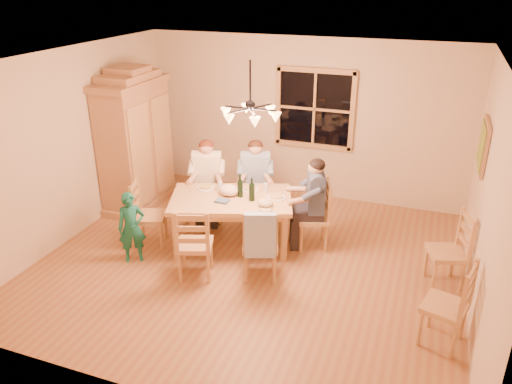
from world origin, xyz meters
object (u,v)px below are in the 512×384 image
at_px(chair_spare_front, 443,318).
at_px(armoire, 136,144).
at_px(chair_near_left, 195,255).
at_px(adult_slate_man, 315,193).
at_px(chandelier, 250,113).
at_px(adult_woman, 207,171).
at_px(chair_end_right, 313,227).
at_px(chair_spare_back, 445,263).
at_px(wine_bottle_b, 252,189).
at_px(chair_end_left, 151,226).
at_px(wine_bottle_a, 240,186).
at_px(child, 132,228).
at_px(chair_near_right, 260,256).
at_px(adult_plaid_man, 255,171).
at_px(chair_far_left, 208,203).
at_px(chair_far_right, 255,203).
at_px(dining_table, 231,204).

bearing_deg(chair_spare_front, armoire, 83.17).
bearing_deg(chair_near_left, adult_slate_man, 26.57).
distance_m(chandelier, adult_woman, 1.88).
xyz_separation_m(chair_end_right, adult_woman, (-1.74, 0.23, 0.54)).
height_order(adult_slate_man, chair_spare_back, adult_slate_man).
bearing_deg(wine_bottle_b, chair_end_left, -164.75).
relative_size(adult_woman, wine_bottle_b, 2.65).
xyz_separation_m(chandelier, adult_slate_man, (0.67, 0.70, -1.24)).
bearing_deg(wine_bottle_a, chair_spare_front, -23.58).
bearing_deg(child, chair_near_right, -27.78).
bearing_deg(wine_bottle_b, chair_near_right, -60.71).
xyz_separation_m(chair_end_left, wine_bottle_a, (1.20, 0.44, 0.62)).
xyz_separation_m(chandelier, adult_plaid_man, (-0.37, 1.17, -1.24)).
bearing_deg(adult_woman, wine_bottle_a, 125.48).
bearing_deg(chair_end_right, chair_far_left, 63.43).
relative_size(armoire, chair_far_right, 2.32).
height_order(chair_near_right, chair_end_left, same).
xyz_separation_m(chair_spare_front, chair_spare_back, (0.00, 1.14, 0.00)).
bearing_deg(chair_far_right, chair_spare_front, 125.80).
xyz_separation_m(adult_slate_man, chair_spare_front, (1.78, -1.51, -0.54)).
distance_m(chair_far_left, chair_end_left, 1.08).
xyz_separation_m(dining_table, wine_bottle_b, (0.31, 0.00, 0.27)).
bearing_deg(wine_bottle_b, chandelier, -71.55).
xyz_separation_m(armoire, chair_near_left, (1.87, -1.67, -0.75)).
bearing_deg(armoire, chair_end_right, -7.69).
bearing_deg(chair_near_left, dining_table, 62.10).
relative_size(chandelier, dining_table, 0.41).
bearing_deg(adult_plaid_man, wine_bottle_b, 87.88).
relative_size(chair_far_left, child, 0.99).
bearing_deg(chair_end_right, dining_table, 90.00).
bearing_deg(chair_end_left, dining_table, 90.00).
height_order(chair_far_left, wine_bottle_b, wine_bottle_b).
distance_m(armoire, chair_near_left, 2.62).
bearing_deg(chair_near_left, armoire, 119.16).
distance_m(armoire, adult_woman, 1.39).
bearing_deg(wine_bottle_a, chair_near_left, -104.74).
distance_m(adult_woman, child, 1.54).
distance_m(chair_near_right, adult_woman, 1.85).
relative_size(chair_near_right, wine_bottle_a, 3.00).
distance_m(chair_near_right, wine_bottle_a, 1.06).
relative_size(chandelier, child, 0.77).
relative_size(child, chair_spare_front, 1.01).
distance_m(adult_slate_man, chair_spare_front, 2.40).
distance_m(adult_slate_man, child, 2.52).
bearing_deg(child, chair_end_right, -6.18).
bearing_deg(child, adult_woman, 37.60).
relative_size(chair_end_right, wine_bottle_b, 3.00).
distance_m(chair_far_left, chair_far_right, 0.74).
bearing_deg(adult_slate_man, wine_bottle_a, 88.61).
bearing_deg(adult_woman, armoire, -26.92).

